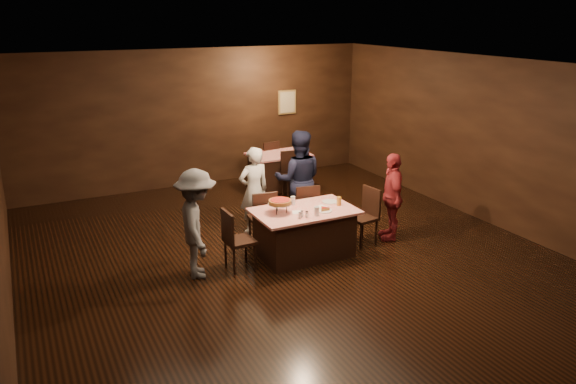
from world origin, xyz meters
The scene contains 22 objects.
room centered at (0.00, 0.01, 2.14)m, with size 10.00×10.04×3.02m.
main_table centered at (0.25, 0.43, 0.39)m, with size 1.60×1.00×0.77m, color #B9130C.
back_table centered at (1.46, 3.89, 0.39)m, with size 1.30×0.90×0.77m, color #B30B17.
chair_far_left centered at (-0.15, 1.18, 0.47)m, with size 0.42×0.42×0.95m, color black.
chair_far_right centered at (0.65, 1.18, 0.47)m, with size 0.42×0.42×0.95m, color black.
chair_end_left centered at (-0.85, 0.43, 0.47)m, with size 0.42×0.42×0.95m, color black.
chair_end_right centered at (1.35, 0.43, 0.47)m, with size 0.42×0.42×0.95m, color black.
chair_back_near centered at (1.46, 3.19, 0.47)m, with size 0.42×0.42×0.95m, color black.
chair_back_far centered at (1.46, 4.49, 0.47)m, with size 0.42×0.42×0.95m, color black.
diner_white_jacket centered at (-0.07, 1.69, 0.78)m, with size 0.57×0.37×1.55m, color silver.
diner_navy_hoodie centered at (0.75, 1.60, 0.89)m, with size 0.86×0.67×1.78m, color black.
diner_grey_knit centered at (-1.48, 0.49, 0.81)m, with size 1.05×0.60×1.63m, color #57585C.
diner_red_shirt centered at (1.92, 0.41, 0.75)m, with size 0.88×0.37×1.51m, color maroon.
pizza_stand centered at (-0.15, 0.48, 0.95)m, with size 0.38×0.38×0.22m.
plate_with_slice centered at (0.50, 0.25, 0.80)m, with size 0.25×0.25×0.06m.
plate_empty centered at (0.80, 0.58, 0.78)m, with size 0.25×0.25×0.01m, color white.
glass_front_left centered at (0.30, 0.13, 0.84)m, with size 0.08×0.08×0.14m, color silver.
glass_amber centered at (0.85, 0.38, 0.84)m, with size 0.08×0.08×0.14m, color #BF7F26.
glass_back centered at (0.20, 0.73, 0.84)m, with size 0.08×0.08×0.14m, color silver.
condiments centered at (0.07, 0.15, 0.82)m, with size 0.17×0.10×0.09m.
napkin_center centered at (0.55, 0.43, 0.77)m, with size 0.16×0.16×0.01m, color white.
napkin_left centered at (0.10, 0.38, 0.77)m, with size 0.16×0.16×0.01m, color white.
Camera 1 is at (-3.68, -6.87, 3.75)m, focal length 35.00 mm.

